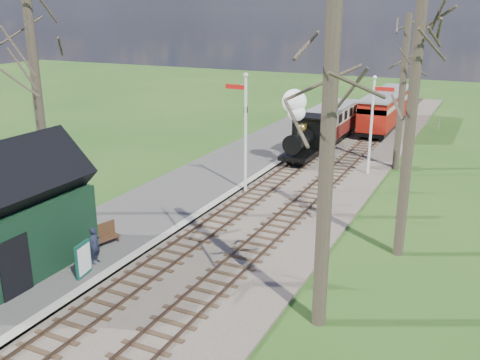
{
  "coord_description": "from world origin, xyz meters",
  "views": [
    {
      "loc": [
        10.55,
        -7.85,
        9.12
      ],
      "look_at": [
        0.24,
        13.4,
        1.6
      ],
      "focal_mm": 40.0,
      "sensor_mm": 36.0,
      "label": 1
    }
  ],
  "objects_px": {
    "sign_board": "(83,259)",
    "person": "(95,245)",
    "red_carriage_b": "(393,104)",
    "coach": "(331,121)",
    "station_shed": "(3,218)",
    "semaphore_far": "(373,118)",
    "locomotive": "(303,130)",
    "red_carriage_a": "(379,115)",
    "semaphore_near": "(244,125)",
    "bench": "(101,235)"
  },
  "relations": [
    {
      "from": "sign_board",
      "to": "person",
      "type": "xyz_separation_m",
      "value": [
        -0.3,
        0.95,
        0.07
      ]
    },
    {
      "from": "station_shed",
      "to": "coach",
      "type": "distance_m",
      "value": 25.25
    },
    {
      "from": "person",
      "to": "red_carriage_a",
      "type": "bearing_deg",
      "value": -10.77
    },
    {
      "from": "red_carriage_a",
      "to": "bench",
      "type": "bearing_deg",
      "value": -102.4
    },
    {
      "from": "station_shed",
      "to": "red_carriage_b",
      "type": "xyz_separation_m",
      "value": [
        6.9,
        34.05,
        -0.65
      ]
    },
    {
      "from": "station_shed",
      "to": "semaphore_far",
      "type": "relative_size",
      "value": 1.1
    },
    {
      "from": "bench",
      "to": "red_carriage_b",
      "type": "bearing_deg",
      "value": 79.77
    },
    {
      "from": "semaphore_near",
      "to": "locomotive",
      "type": "xyz_separation_m",
      "value": [
        0.76,
        6.81,
        -1.51
      ]
    },
    {
      "from": "semaphore_near",
      "to": "red_carriage_a",
      "type": "xyz_separation_m",
      "value": [
        3.37,
        16.55,
        -2.01
      ]
    },
    {
      "from": "locomotive",
      "to": "red_carriage_a",
      "type": "relative_size",
      "value": 0.82
    },
    {
      "from": "locomotive",
      "to": "sign_board",
      "type": "distance_m",
      "value": 17.95
    },
    {
      "from": "red_carriage_b",
      "to": "sign_board",
      "type": "relative_size",
      "value": 4.47
    },
    {
      "from": "station_shed",
      "to": "sign_board",
      "type": "bearing_deg",
      "value": 21.42
    },
    {
      "from": "sign_board",
      "to": "semaphore_near",
      "type": "bearing_deg",
      "value": 84.84
    },
    {
      "from": "semaphore_near",
      "to": "coach",
      "type": "xyz_separation_m",
      "value": [
        0.77,
        12.87,
        -2.08
      ]
    },
    {
      "from": "red_carriage_b",
      "to": "bench",
      "type": "bearing_deg",
      "value": -100.23
    },
    {
      "from": "red_carriage_b",
      "to": "person",
      "type": "distance_m",
      "value": 32.45
    },
    {
      "from": "red_carriage_b",
      "to": "bench",
      "type": "relative_size",
      "value": 3.65
    },
    {
      "from": "station_shed",
      "to": "person",
      "type": "relative_size",
      "value": 4.52
    },
    {
      "from": "red_carriage_a",
      "to": "locomotive",
      "type": "bearing_deg",
      "value": -105.01
    },
    {
      "from": "coach",
      "to": "red_carriage_a",
      "type": "xyz_separation_m",
      "value": [
        2.6,
        3.68,
        0.07
      ]
    },
    {
      "from": "station_shed",
      "to": "bench",
      "type": "relative_size",
      "value": 4.12
    },
    {
      "from": "red_carriage_a",
      "to": "station_shed",
      "type": "bearing_deg",
      "value": -103.58
    },
    {
      "from": "station_shed",
      "to": "bench",
      "type": "height_order",
      "value": "station_shed"
    },
    {
      "from": "locomotive",
      "to": "red_carriage_b",
      "type": "xyz_separation_m",
      "value": [
        2.61,
        15.24,
        -0.49
      ]
    },
    {
      "from": "semaphore_far",
      "to": "bench",
      "type": "bearing_deg",
      "value": -116.5
    },
    {
      "from": "station_shed",
      "to": "red_carriage_b",
      "type": "relative_size",
      "value": 1.13
    },
    {
      "from": "locomotive",
      "to": "person",
      "type": "height_order",
      "value": "locomotive"
    },
    {
      "from": "station_shed",
      "to": "red_carriage_a",
      "type": "height_order",
      "value": "station_shed"
    },
    {
      "from": "sign_board",
      "to": "bench",
      "type": "relative_size",
      "value": 0.82
    },
    {
      "from": "semaphore_near",
      "to": "red_carriage_b",
      "type": "bearing_deg",
      "value": 81.31
    },
    {
      "from": "semaphore_near",
      "to": "locomotive",
      "type": "bearing_deg",
      "value": 83.65
    },
    {
      "from": "locomotive",
      "to": "bench",
      "type": "bearing_deg",
      "value": -100.74
    },
    {
      "from": "semaphore_far",
      "to": "sign_board",
      "type": "xyz_separation_m",
      "value": [
        -6.14,
        -17.01,
        -2.53
      ]
    },
    {
      "from": "semaphore_near",
      "to": "red_carriage_a",
      "type": "relative_size",
      "value": 1.12
    },
    {
      "from": "red_carriage_b",
      "to": "sign_board",
      "type": "bearing_deg",
      "value": -97.52
    },
    {
      "from": "semaphore_near",
      "to": "station_shed",
      "type": "bearing_deg",
      "value": -106.38
    },
    {
      "from": "locomotive",
      "to": "red_carriage_b",
      "type": "distance_m",
      "value": 15.47
    },
    {
      "from": "coach",
      "to": "red_carriage_b",
      "type": "distance_m",
      "value": 9.54
    },
    {
      "from": "semaphore_far",
      "to": "person",
      "type": "height_order",
      "value": "semaphore_far"
    },
    {
      "from": "locomotive",
      "to": "red_carriage_a",
      "type": "bearing_deg",
      "value": 74.99
    },
    {
      "from": "red_carriage_b",
      "to": "sign_board",
      "type": "distance_m",
      "value": 33.36
    },
    {
      "from": "locomotive",
      "to": "coach",
      "type": "bearing_deg",
      "value": 89.89
    },
    {
      "from": "red_carriage_b",
      "to": "coach",
      "type": "bearing_deg",
      "value": -105.82
    },
    {
      "from": "semaphore_near",
      "to": "bench",
      "type": "bearing_deg",
      "value": -104.09
    },
    {
      "from": "locomotive",
      "to": "red_carriage_a",
      "type": "distance_m",
      "value": 10.1
    },
    {
      "from": "red_carriage_a",
      "to": "red_carriage_b",
      "type": "relative_size",
      "value": 1.0
    },
    {
      "from": "locomotive",
      "to": "sign_board",
      "type": "relative_size",
      "value": 3.68
    },
    {
      "from": "coach",
      "to": "station_shed",
      "type": "bearing_deg",
      "value": -99.8
    },
    {
      "from": "station_shed",
      "to": "sign_board",
      "type": "relative_size",
      "value": 5.05
    }
  ]
}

